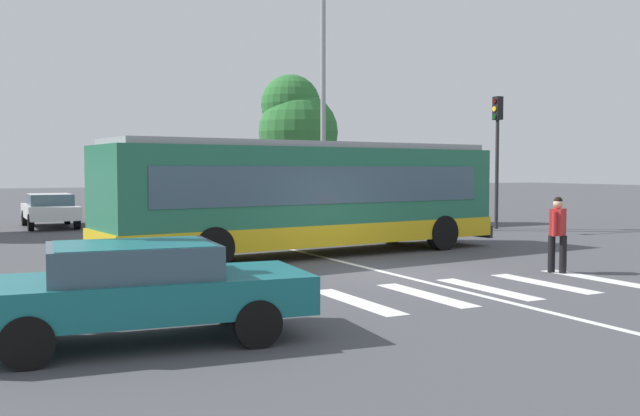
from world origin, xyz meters
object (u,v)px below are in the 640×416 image
object	(u,v)px
parked_car_red	(240,203)
twin_arm_street_lamp	(323,64)
bus_stop_shelter	(434,167)
parked_car_blue	(183,205)
city_transit_bus	(309,197)
pedestrian_crossing_street	(558,230)
parked_car_white	(50,208)
parked_car_black	(116,206)
traffic_light_far_corner	(497,141)
background_tree_right	(296,124)
foreground_sedan	(138,286)

from	to	relation	value
parked_car_red	twin_arm_street_lamp	bearing A→B (deg)	-79.12
bus_stop_shelter	parked_car_blue	bearing A→B (deg)	146.94
city_transit_bus	pedestrian_crossing_street	size ratio (longest dim) A/B	6.82
city_transit_bus	parked_car_white	bearing A→B (deg)	112.40
parked_car_black	parked_car_blue	distance (m)	2.87
parked_car_blue	traffic_light_far_corner	bearing A→B (deg)	-41.49
parked_car_black	twin_arm_street_lamp	distance (m)	10.64
parked_car_red	parked_car_white	bearing A→B (deg)	-177.56
city_transit_bus	bus_stop_shelter	xyz separation A→B (m)	(9.34, 7.12, 0.83)
parked_car_red	parked_car_black	bearing A→B (deg)	-179.63
parked_car_white	traffic_light_far_corner	bearing A→B (deg)	-29.11
parked_car_blue	background_tree_right	world-z (taller)	background_tree_right
parked_car_red	pedestrian_crossing_street	bearing A→B (deg)	-88.20
parked_car_white	city_transit_bus	bearing A→B (deg)	-67.60
foreground_sedan	city_transit_bus	bearing A→B (deg)	50.79
parked_car_black	background_tree_right	size ratio (longest dim) A/B	0.60
parked_car_white	twin_arm_street_lamp	world-z (taller)	twin_arm_street_lamp
city_transit_bus	pedestrian_crossing_street	bearing A→B (deg)	-57.87
parked_car_red	bus_stop_shelter	size ratio (longest dim) A/B	1.15
parked_car_blue	bus_stop_shelter	distance (m)	11.02
parked_car_white	bus_stop_shelter	distance (m)	15.81
background_tree_right	parked_car_blue	bearing A→B (deg)	-147.39
parked_car_white	parked_car_red	world-z (taller)	same
parked_car_red	traffic_light_far_corner	size ratio (longest dim) A/B	0.90
foreground_sedan	background_tree_right	xyz separation A→B (m)	(14.35, 25.83, 4.03)
parked_car_white	bus_stop_shelter	bearing A→B (deg)	-21.39
city_transit_bus	parked_car_white	xyz separation A→B (m)	(-5.30, 12.85, -0.82)
pedestrian_crossing_street	background_tree_right	world-z (taller)	background_tree_right
background_tree_right	foreground_sedan	bearing A→B (deg)	-119.06
parked_car_red	background_tree_right	distance (m)	8.10
parked_car_red	bus_stop_shelter	bearing A→B (deg)	-43.42
parked_car_red	traffic_light_far_corner	world-z (taller)	traffic_light_far_corner
pedestrian_crossing_street	traffic_light_far_corner	world-z (taller)	traffic_light_far_corner
parked_car_white	twin_arm_street_lamp	distance (m)	12.33
traffic_light_far_corner	background_tree_right	world-z (taller)	background_tree_right
pedestrian_crossing_street	parked_car_black	world-z (taller)	pedestrian_crossing_street
pedestrian_crossing_street	parked_car_white	world-z (taller)	pedestrian_crossing_street
parked_car_white	traffic_light_far_corner	size ratio (longest dim) A/B	0.88
pedestrian_crossing_street	background_tree_right	size ratio (longest dim) A/B	0.23
parked_car_blue	background_tree_right	xyz separation A→B (m)	(7.79, 4.98, 4.03)
foreground_sedan	traffic_light_far_corner	xyz separation A→B (m)	(16.56, 12.01, 2.66)
parked_car_red	traffic_light_far_corner	xyz separation A→B (m)	(7.29, -8.98, 2.66)
pedestrian_crossing_street	twin_arm_street_lamp	distance (m)	13.81
parked_car_black	traffic_light_far_corner	xyz separation A→B (m)	(12.86, -8.94, 2.66)
pedestrian_crossing_street	bus_stop_shelter	distance (m)	14.05
city_transit_bus	traffic_light_far_corner	distance (m)	11.20
parked_car_white	parked_car_blue	distance (m)	5.51
parked_car_white	parked_car_red	bearing A→B (deg)	2.44
foreground_sedan	bus_stop_shelter	xyz separation A→B (m)	(15.69, 14.91, 1.65)
foreground_sedan	parked_car_white	size ratio (longest dim) A/B	1.03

